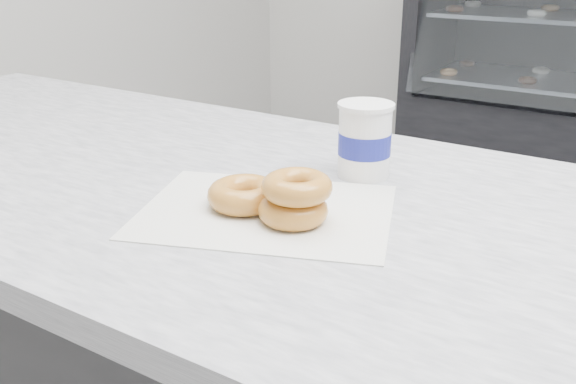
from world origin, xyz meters
name	(u,v)px	position (x,y,z in m)	size (l,w,h in m)	color
wax_paper	(266,211)	(-0.38, -0.66, 0.90)	(0.34, 0.26, 0.00)	silver
donut_single	(244,195)	(-0.41, -0.67, 0.92)	(0.10, 0.10, 0.04)	gold
donut_stack	(295,198)	(-0.33, -0.67, 0.93)	(0.13, 0.13, 0.06)	gold
coffee_cup	(365,139)	(-0.33, -0.46, 0.96)	(0.10, 0.10, 0.12)	white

